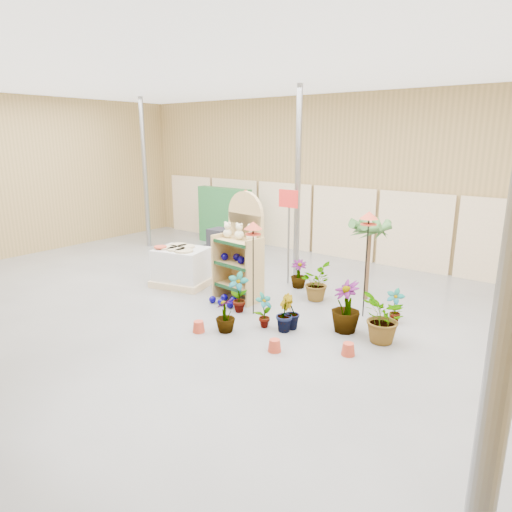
# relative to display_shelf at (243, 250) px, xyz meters

# --- Properties ---
(room) EXTENTS (15.20, 12.10, 4.70)m
(room) POSITION_rel_display_shelf_xyz_m (0.11, -0.66, 1.17)
(room) COLOR slate
(room) RESTS_ON ground
(display_shelf) EXTENTS (1.01, 0.70, 2.28)m
(display_shelf) POSITION_rel_display_shelf_xyz_m (0.00, 0.00, 0.00)
(display_shelf) COLOR tan
(display_shelf) RESTS_ON ground
(teddy_bears) EXTENTS (0.84, 0.21, 0.35)m
(teddy_bears) POSITION_rel_display_shelf_xyz_m (0.02, -0.11, 0.40)
(teddy_bears) COLOR beige
(teddy_bears) RESTS_ON display_shelf
(gazing_balls_shelf) EXTENTS (0.84, 0.29, 0.16)m
(gazing_balls_shelf) POSITION_rel_display_shelf_xyz_m (-0.00, -0.13, -0.15)
(gazing_balls_shelf) COLOR #080261
(gazing_balls_shelf) RESTS_ON display_shelf
(gazing_balls_floor) EXTENTS (0.63, 0.39, 0.15)m
(gazing_balls_floor) POSITION_rel_display_shelf_xyz_m (-0.05, -0.56, -0.96)
(gazing_balls_floor) COLOR #080261
(gazing_balls_floor) RESTS_ON ground
(pallet_stack) EXTENTS (1.44, 1.29, 0.91)m
(pallet_stack) POSITION_rel_display_shelf_xyz_m (-1.67, -0.19, -0.60)
(pallet_stack) COLOR beige
(pallet_stack) RESTS_ON ground
(charcoal_planters) EXTENTS (0.80, 0.50, 1.00)m
(charcoal_planters) POSITION_rel_display_shelf_xyz_m (-2.19, 1.59, -0.62)
(charcoal_planters) COLOR black
(charcoal_planters) RESTS_ON ground
(trellis_stock) EXTENTS (2.00, 0.30, 1.80)m
(trellis_stock) POSITION_rel_display_shelf_xyz_m (-3.69, 3.63, -0.14)
(trellis_stock) COLOR #246530
(trellis_stock) RESTS_ON ground
(offer_sign) EXTENTS (0.50, 0.08, 2.20)m
(offer_sign) POSITION_rel_display_shelf_xyz_m (0.21, 1.41, 0.53)
(offer_sign) COLOR gray
(offer_sign) RESTS_ON ground
(bird_table_front) EXTENTS (0.34, 0.34, 1.83)m
(bird_table_front) POSITION_rel_display_shelf_xyz_m (0.75, -0.61, 0.65)
(bird_table_front) COLOR black
(bird_table_front) RESTS_ON ground
(bird_table_right) EXTENTS (0.34, 0.34, 2.04)m
(bird_table_right) POSITION_rel_display_shelf_xyz_m (2.50, 0.57, 0.85)
(bird_table_right) COLOR black
(bird_table_right) RESTS_ON ground
(bird_table_back) EXTENTS (0.34, 0.34, 1.94)m
(bird_table_back) POSITION_rel_display_shelf_xyz_m (-2.07, 2.69, 0.76)
(bird_table_back) COLOR black
(bird_table_back) RESTS_ON ground
(palm) EXTENTS (0.70, 0.70, 1.81)m
(palm) POSITION_rel_display_shelf_xyz_m (2.13, 1.51, 0.50)
(palm) COLOR brown
(palm) RESTS_ON ground
(potted_plant_0) EXTENTS (0.50, 0.41, 0.81)m
(potted_plant_0) POSITION_rel_display_shelf_xyz_m (0.46, -0.71, -0.64)
(potted_plant_0) COLOR #35632B
(potted_plant_0) RESTS_ON ground
(potted_plant_1) EXTENTS (0.32, 0.38, 0.64)m
(potted_plant_1) POSITION_rel_display_shelf_xyz_m (1.74, -0.80, -0.72)
(potted_plant_1) COLOR #35632B
(potted_plant_1) RESTS_ON ground
(potted_plant_3) EXTENTS (0.71, 0.71, 0.93)m
(potted_plant_3) POSITION_rel_display_shelf_xyz_m (2.54, -0.27, -0.58)
(potted_plant_3) COLOR #35632B
(potted_plant_3) RESTS_ON ground
(potted_plant_4) EXTENTS (0.36, 0.25, 0.65)m
(potted_plant_4) POSITION_rel_display_shelf_xyz_m (3.09, 0.64, -0.71)
(potted_plant_4) COLOR #35632B
(potted_plant_4) RESTS_ON ground
(potted_plant_6) EXTENTS (0.87, 0.91, 0.78)m
(potted_plant_6) POSITION_rel_display_shelf_xyz_m (1.29, 0.83, -0.65)
(potted_plant_6) COLOR #35632B
(potted_plant_6) RESTS_ON ground
(potted_plant_7) EXTENTS (0.35, 0.35, 0.62)m
(potted_plant_7) POSITION_rel_display_shelf_xyz_m (0.87, -1.57, -0.73)
(potted_plant_7) COLOR #35632B
(potted_plant_7) RESTS_ON ground
(potted_plant_8) EXTENTS (0.31, 0.39, 0.65)m
(potted_plant_8) POSITION_rel_display_shelf_xyz_m (1.31, -1.01, -0.71)
(potted_plant_8) COLOR #35632B
(potted_plant_8) RESTS_ON ground
(potted_plant_9) EXTENTS (0.45, 0.47, 0.67)m
(potted_plant_9) POSITION_rel_display_shelf_xyz_m (1.67, -0.90, -0.71)
(potted_plant_9) COLOR #35632B
(potted_plant_9) RESTS_ON ground
(potted_plant_10) EXTENTS (1.00, 1.03, 0.88)m
(potted_plant_10) POSITION_rel_display_shelf_xyz_m (3.27, -0.33, -0.60)
(potted_plant_10) COLOR #35632B
(potted_plant_10) RESTS_ON ground
(potted_plant_11) EXTENTS (0.49, 0.49, 0.64)m
(potted_plant_11) POSITION_rel_display_shelf_xyz_m (0.59, 1.29, -0.72)
(potted_plant_11) COLOR #35632B
(potted_plant_11) RESTS_ON ground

